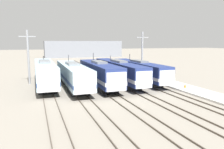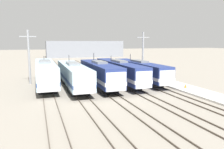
{
  "view_description": "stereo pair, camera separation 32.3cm",
  "coord_description": "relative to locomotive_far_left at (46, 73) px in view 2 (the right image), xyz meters",
  "views": [
    {
      "loc": [
        -10.0,
        -27.35,
        7.37
      ],
      "look_at": [
        0.72,
        2.68,
        2.61
      ],
      "focal_mm": 35.0,
      "sensor_mm": 36.0,
      "label": 1
    },
    {
      "loc": [
        -9.69,
        -27.46,
        7.37
      ],
      "look_at": [
        0.72,
        2.68,
        2.61
      ],
      "focal_mm": 35.0,
      "sensor_mm": 36.0,
      "label": 2
    }
  ],
  "objects": [
    {
      "name": "traffic_cone",
      "position": [
        20.66,
        -9.76,
        -1.67
      ],
      "size": [
        0.38,
        0.38,
        0.59
      ],
      "color": "orange",
      "rests_on": "platform"
    },
    {
      "name": "locomotive_center",
      "position": [
        8.43,
        -3.8,
        -0.02
      ],
      "size": [
        3.07,
        16.42,
        5.46
      ],
      "color": "black",
      "rests_on": "ground_plane"
    },
    {
      "name": "rail_pair_center_left",
      "position": [
        4.21,
        -10.35,
        -2.14
      ],
      "size": [
        1.51,
        120.0,
        0.15
      ],
      "color": "#4C4238",
      "rests_on": "ground_plane"
    },
    {
      "name": "locomotive_center_right",
      "position": [
        12.64,
        -1.76,
        -0.07
      ],
      "size": [
        2.77,
        19.73,
        4.71
      ],
      "color": "black",
      "rests_on": "ground_plane"
    },
    {
      "name": "rail_pair_center_right",
      "position": [
        12.64,
        -10.35,
        -2.14
      ],
      "size": [
        1.51,
        120.0,
        0.15
      ],
      "color": "#4C4238",
      "rests_on": "ground_plane"
    },
    {
      "name": "locomotive_far_left",
      "position": [
        0.0,
        0.0,
        0.0
      ],
      "size": [
        3.09,
        19.09,
        4.8
      ],
      "color": "#232326",
      "rests_on": "ground_plane"
    },
    {
      "name": "rail_pair_far_right",
      "position": [
        16.85,
        -10.35,
        -2.14
      ],
      "size": [
        1.5,
        120.0,
        0.15
      ],
      "color": "#4C4238",
      "rests_on": "ground_plane"
    },
    {
      "name": "platform",
      "position": [
        20.91,
        -10.35,
        -2.09
      ],
      "size": [
        4.0,
        120.0,
        0.25
      ],
      "color": "beige",
      "rests_on": "ground_plane"
    },
    {
      "name": "catenary_tower_right",
      "position": [
        19.59,
        2.95,
        2.68
      ],
      "size": [
        2.76,
        0.38,
        9.44
      ],
      "color": "gray",
      "rests_on": "ground_plane"
    },
    {
      "name": "rail_pair_center",
      "position": [
        8.43,
        -10.35,
        -2.14
      ],
      "size": [
        1.51,
        120.0,
        0.15
      ],
      "color": "#4C4238",
      "rests_on": "ground_plane"
    },
    {
      "name": "ground_plane",
      "position": [
        8.43,
        -10.35,
        -2.22
      ],
      "size": [
        400.0,
        400.0,
        0.0
      ],
      "primitive_type": "plane",
      "color": "gray"
    },
    {
      "name": "catenary_tower_left",
      "position": [
        -2.55,
        2.95,
        2.68
      ],
      "size": [
        2.76,
        0.38,
        9.44
      ],
      "color": "gray",
      "rests_on": "ground_plane"
    },
    {
      "name": "locomotive_center_left",
      "position": [
        4.21,
        -2.8,
        -0.12
      ],
      "size": [
        3.08,
        18.77,
        5.05
      ],
      "color": "#232326",
      "rests_on": "ground_plane"
    },
    {
      "name": "locomotive_far_right",
      "position": [
        16.85,
        -1.5,
        -0.15
      ],
      "size": [
        2.85,
        18.84,
        4.93
      ],
      "color": "black",
      "rests_on": "ground_plane"
    },
    {
      "name": "depot_building",
      "position": [
        21.76,
        69.99,
        1.7
      ],
      "size": [
        37.5,
        8.82,
        7.85
      ],
      "color": "gray",
      "rests_on": "ground_plane"
    },
    {
      "name": "rail_pair_far_left",
      "position": [
        0.0,
        -10.35,
        -2.14
      ],
      "size": [
        1.5,
        120.0,
        0.15
      ],
      "color": "#4C4238",
      "rests_on": "ground_plane"
    }
  ]
}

